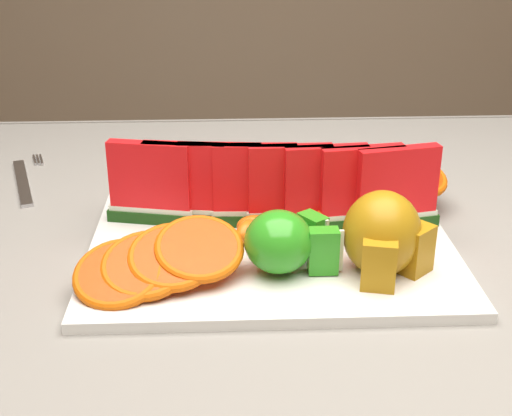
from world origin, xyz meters
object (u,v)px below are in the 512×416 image
Objects in this scene: platter at (272,249)px; apple_cluster at (285,242)px; pear_cluster at (384,236)px; side_plate at (320,174)px; fork at (24,180)px.

platter is 0.07m from apple_cluster.
pear_cluster is (0.10, -0.00, 0.01)m from apple_cluster.
platter is 0.24m from side_plate.
fork is at bearing 139.68° from apple_cluster.
pear_cluster is at bearing -29.33° from platter.
apple_cluster is 1.12× the size of pear_cluster.
apple_cluster is 0.58× the size of fork.
platter is 4.02× the size of pear_cluster.
pear_cluster is (0.11, -0.06, 0.04)m from platter.
pear_cluster is at bearing -1.58° from apple_cluster.
pear_cluster is 0.29m from side_plate.
platter is 1.71× the size of side_plate.
pear_cluster reaches higher than platter.
apple_cluster is 0.10m from pear_cluster.
side_plate is 0.41m from fork.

